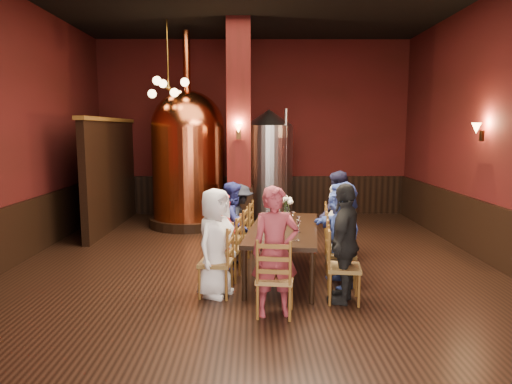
{
  "coord_description": "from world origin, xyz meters",
  "views": [
    {
      "loc": [
        0.01,
        -7.0,
        2.23
      ],
      "look_at": [
        0.05,
        0.2,
        1.24
      ],
      "focal_mm": 32.0,
      "sensor_mm": 36.0,
      "label": 1
    }
  ],
  "objects_px": {
    "person_0": "(215,242)",
    "person_1": "(225,237)",
    "copper_kettle": "(189,157)",
    "rose_vase": "(287,203)",
    "dining_table": "(284,231)",
    "person_2": "(233,225)",
    "steel_vessel": "(269,167)"
  },
  "relations": [
    {
      "from": "person_1",
      "to": "person_2",
      "type": "height_order",
      "value": "person_2"
    },
    {
      "from": "person_1",
      "to": "person_0",
      "type": "bearing_deg",
      "value": -176.85
    },
    {
      "from": "steel_vessel",
      "to": "rose_vase",
      "type": "xyz_separation_m",
      "value": [
        0.19,
        -3.24,
        -0.34
      ]
    },
    {
      "from": "person_0",
      "to": "person_1",
      "type": "bearing_deg",
      "value": 19.69
    },
    {
      "from": "person_1",
      "to": "rose_vase",
      "type": "xyz_separation_m",
      "value": [
        0.98,
        0.92,
        0.35
      ]
    },
    {
      "from": "person_1",
      "to": "rose_vase",
      "type": "height_order",
      "value": "person_1"
    },
    {
      "from": "person_1",
      "to": "copper_kettle",
      "type": "relative_size",
      "value": 0.3
    },
    {
      "from": "person_0",
      "to": "person_1",
      "type": "relative_size",
      "value": 1.12
    },
    {
      "from": "person_0",
      "to": "rose_vase",
      "type": "xyz_separation_m",
      "value": [
        1.07,
        1.58,
        0.27
      ]
    },
    {
      "from": "copper_kettle",
      "to": "rose_vase",
      "type": "xyz_separation_m",
      "value": [
        2.05,
        -2.94,
        -0.6
      ]
    },
    {
      "from": "dining_table",
      "to": "copper_kettle",
      "type": "height_order",
      "value": "copper_kettle"
    },
    {
      "from": "dining_table",
      "to": "steel_vessel",
      "type": "height_order",
      "value": "steel_vessel"
    },
    {
      "from": "dining_table",
      "to": "person_0",
      "type": "bearing_deg",
      "value": -130.36
    },
    {
      "from": "dining_table",
      "to": "person_0",
      "type": "xyz_separation_m",
      "value": [
        -0.98,
        -0.88,
        0.04
      ]
    },
    {
      "from": "person_1",
      "to": "copper_kettle",
      "type": "bearing_deg",
      "value": 26.4
    },
    {
      "from": "dining_table",
      "to": "rose_vase",
      "type": "relative_size",
      "value": 6.47
    },
    {
      "from": "person_1",
      "to": "steel_vessel",
      "type": "relative_size",
      "value": 0.48
    },
    {
      "from": "rose_vase",
      "to": "copper_kettle",
      "type": "bearing_deg",
      "value": 124.83
    },
    {
      "from": "person_2",
      "to": "copper_kettle",
      "type": "height_order",
      "value": "copper_kettle"
    },
    {
      "from": "dining_table",
      "to": "rose_vase",
      "type": "bearing_deg",
      "value": 90.47
    },
    {
      "from": "person_1",
      "to": "person_2",
      "type": "distance_m",
      "value": 0.66
    },
    {
      "from": "person_1",
      "to": "steel_vessel",
      "type": "bearing_deg",
      "value": 0.17
    },
    {
      "from": "dining_table",
      "to": "copper_kettle",
      "type": "relative_size",
      "value": 0.57
    },
    {
      "from": "person_0",
      "to": "rose_vase",
      "type": "bearing_deg",
      "value": -6.6
    },
    {
      "from": "person_0",
      "to": "person_2",
      "type": "distance_m",
      "value": 1.33
    },
    {
      "from": "person_2",
      "to": "copper_kettle",
      "type": "relative_size",
      "value": 0.32
    },
    {
      "from": "copper_kettle",
      "to": "dining_table",
      "type": "bearing_deg",
      "value": -61.77
    },
    {
      "from": "dining_table",
      "to": "person_2",
      "type": "bearing_deg",
      "value": 158.78
    },
    {
      "from": "person_1",
      "to": "rose_vase",
      "type": "bearing_deg",
      "value": -35.95
    },
    {
      "from": "person_1",
      "to": "rose_vase",
      "type": "distance_m",
      "value": 1.38
    },
    {
      "from": "person_0",
      "to": "person_2",
      "type": "height_order",
      "value": "person_0"
    },
    {
      "from": "person_0",
      "to": "person_1",
      "type": "xyz_separation_m",
      "value": [
        0.09,
        0.66,
        -0.08
      ]
    }
  ]
}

